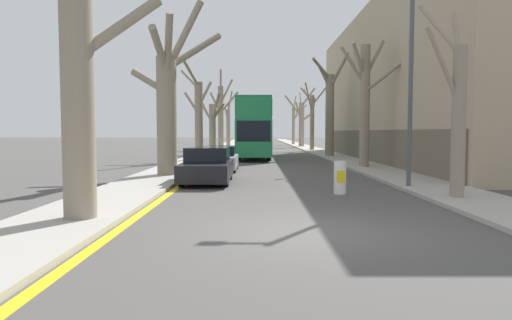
{
  "coord_description": "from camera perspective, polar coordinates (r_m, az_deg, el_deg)",
  "views": [
    {
      "loc": [
        -1.0,
        -9.15,
        2.03
      ],
      "look_at": [
        -0.89,
        20.31,
        0.2
      ],
      "focal_mm": 32.0,
      "sensor_mm": 36.0,
      "label": 1
    }
  ],
  "objects": [
    {
      "name": "street_tree_left_2",
      "position": [
        31.8,
        -7.45,
        5.65
      ],
      "size": [
        2.31,
        4.86,
        6.64
      ],
      "color": "gray",
      "rests_on": "ground"
    },
    {
      "name": "parked_car_1",
      "position": [
        23.78,
        -4.87,
        0.14
      ],
      "size": [
        1.89,
        4.01,
        1.29
      ],
      "color": "#9EA3AD",
      "rests_on": "ground"
    },
    {
      "name": "street_tree_left_5",
      "position": [
        62.36,
        -3.67,
        4.53
      ],
      "size": [
        1.36,
        5.26,
        7.36
      ],
      "color": "gray",
      "rests_on": "ground"
    },
    {
      "name": "street_tree_right_5",
      "position": [
        70.57,
        4.57,
        4.51
      ],
      "size": [
        2.35,
        1.67,
        7.46
      ],
      "color": "gray",
      "rests_on": "ground"
    },
    {
      "name": "street_tree_left_0",
      "position": [
        10.97,
        -21.83,
        12.32
      ],
      "size": [
        3.92,
        2.88,
        8.62
      ],
      "color": "gray",
      "rests_on": "ground"
    },
    {
      "name": "street_tree_right_1",
      "position": [
        25.91,
        13.32,
        7.39
      ],
      "size": [
        3.64,
        3.75,
        7.04
      ],
      "color": "gray",
      "rests_on": "ground"
    },
    {
      "name": "street_tree_right_3",
      "position": [
        48.8,
        6.8,
        5.26
      ],
      "size": [
        2.79,
        3.72,
        7.11
      ],
      "color": "gray",
      "rests_on": "ground"
    },
    {
      "name": "sidewalk_right",
      "position": [
        59.51,
        5.85,
        1.64
      ],
      "size": [
        2.48,
        120.0,
        0.12
      ],
      "primitive_type": "cube",
      "color": "#A39E93",
      "rests_on": "ground"
    },
    {
      "name": "double_decker_bus",
      "position": [
        35.14,
        -0.46,
        4.31
      ],
      "size": [
        2.47,
        11.39,
        4.41
      ],
      "color": "#1E7F47",
      "rests_on": "ground"
    },
    {
      "name": "street_tree_left_4",
      "position": [
        52.16,
        -4.57,
        5.73
      ],
      "size": [
        3.31,
        2.17,
        8.95
      ],
      "color": "gray",
      "rests_on": "ground"
    },
    {
      "name": "street_tree_left_3",
      "position": [
        41.3,
        -5.68,
        4.5
      ],
      "size": [
        2.68,
        5.02,
        5.41
      ],
      "color": "gray",
      "rests_on": "ground"
    },
    {
      "name": "ground_plane",
      "position": [
        9.42,
        5.95,
        -8.92
      ],
      "size": [
        300.0,
        300.0,
        0.0
      ],
      "primitive_type": "plane",
      "color": "#4C4947"
    },
    {
      "name": "kerb_line_stripe",
      "position": [
        59.25,
        -2.96,
        1.6
      ],
      "size": [
        0.24,
        120.0,
        0.01
      ],
      "primitive_type": "cube",
      "color": "yellow",
      "rests_on": "ground"
    },
    {
      "name": "sidewalk_left",
      "position": [
        59.33,
        -4.33,
        1.65
      ],
      "size": [
        2.48,
        120.0,
        0.12
      ],
      "primitive_type": "cube",
      "color": "#A39E93",
      "rests_on": "ground"
    },
    {
      "name": "street_tree_left_1",
      "position": [
        20.73,
        -11.07,
        7.27
      ],
      "size": [
        4.02,
        4.42,
        7.84
      ],
      "color": "gray",
      "rests_on": "ground"
    },
    {
      "name": "street_tree_right_4",
      "position": [
        60.35,
        5.5,
        4.99
      ],
      "size": [
        4.4,
        4.13,
        7.92
      ],
      "color": "gray",
      "rests_on": "ground"
    },
    {
      "name": "traffic_bollard",
      "position": [
        15.1,
        10.25,
        -2.18
      ],
      "size": [
        0.4,
        0.41,
        1.08
      ],
      "color": "white",
      "rests_on": "ground"
    },
    {
      "name": "lamp_post",
      "position": [
        17.14,
        18.36,
        13.17
      ],
      "size": [
        1.4,
        0.2,
        8.96
      ],
      "color": "#4C4F54",
      "rests_on": "ground"
    },
    {
      "name": "street_tree_right_2",
      "position": [
        36.99,
        8.99,
        6.13
      ],
      "size": [
        2.92,
        2.06,
        8.1
      ],
      "color": "gray",
      "rests_on": "ground"
    },
    {
      "name": "parked_car_0",
      "position": [
        18.24,
        -6.3,
        -0.76
      ],
      "size": [
        1.86,
        4.28,
        1.41
      ],
      "color": "black",
      "rests_on": "ground"
    },
    {
      "name": "street_tree_right_0",
      "position": [
        14.64,
        23.59,
        5.65
      ],
      "size": [
        1.61,
        1.84,
        6.0
      ],
      "color": "gray",
      "rests_on": "ground"
    },
    {
      "name": "building_facade_right",
      "position": [
        34.93,
        21.02,
        8.73
      ],
      "size": [
        10.08,
        33.35,
        10.66
      ],
      "color": "tan",
      "rests_on": "ground"
    }
  ]
}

